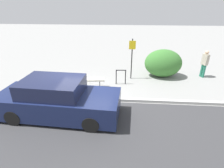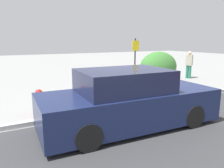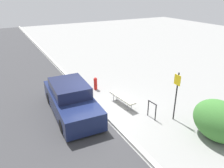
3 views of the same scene
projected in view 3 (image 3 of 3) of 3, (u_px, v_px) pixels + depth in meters
name	position (u px, v px, depth m)	size (l,w,h in m)	color
ground_plane	(101.00, 112.00, 10.76)	(60.00, 60.00, 0.00)	gray
curb	(101.00, 111.00, 10.73)	(60.00, 0.20, 0.13)	#B7B7B2
bench	(122.00, 98.00, 11.18)	(1.81, 0.56, 0.50)	gray
bike_rack	(152.00, 108.00, 10.04)	(0.55, 0.09, 0.83)	black
sign_post	(176.00, 92.00, 9.59)	(0.36, 0.08, 2.30)	black
fire_hydrant	(95.00, 83.00, 13.00)	(0.36, 0.22, 0.77)	red
shrub_hedge	(218.00, 121.00, 8.54)	(2.15, 1.53, 1.63)	#3D7A33
parked_car_near	(71.00, 100.00, 10.48)	(4.68, 1.99, 1.51)	black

